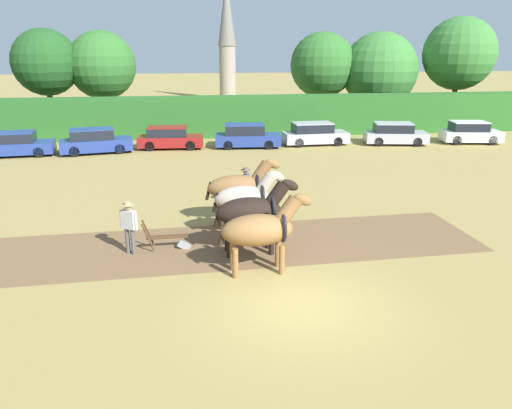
{
  "coord_description": "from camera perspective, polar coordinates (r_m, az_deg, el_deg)",
  "views": [
    {
      "loc": [
        -2.86,
        -11.49,
        6.53
      ],
      "look_at": [
        -0.48,
        5.43,
        1.1
      ],
      "focal_mm": 35.0,
      "sensor_mm": 36.0,
      "label": 1
    }
  ],
  "objects": [
    {
      "name": "parked_car_right",
      "position": [
        35.06,
        6.68,
        8.0
      ],
      "size": [
        4.49,
        2.0,
        1.53
      ],
      "rotation": [
        0.0,
        0.0,
        0.04
      ],
      "color": "#A8A8B2",
      "rests_on": "ground"
    },
    {
      "name": "farmer_at_plow",
      "position": [
        16.68,
        -14.33,
        -2.07
      ],
      "size": [
        0.59,
        0.45,
        1.79
      ],
      "rotation": [
        0.0,
        0.0,
        0.98
      ],
      "color": "#4C4C4C",
      "rests_on": "ground"
    },
    {
      "name": "tree_left",
      "position": [
        44.02,
        -17.2,
        14.96
      ],
      "size": [
        5.48,
        5.48,
        7.81
      ],
      "color": "#4C3823",
      "rests_on": "ground"
    },
    {
      "name": "draft_horse_trail_right",
      "position": [
        18.97,
        -1.89,
        2.03
      ],
      "size": [
        2.94,
        1.06,
        2.55
      ],
      "rotation": [
        0.0,
        0.0,
        0.03
      ],
      "color": "brown",
      "rests_on": "ground"
    },
    {
      "name": "draft_horse_lead_left",
      "position": [
        14.77,
        0.59,
        -2.86
      ],
      "size": [
        2.9,
        1.08,
        2.49
      ],
      "rotation": [
        0.0,
        0.0,
        0.03
      ],
      "color": "brown",
      "rests_on": "ground"
    },
    {
      "name": "draft_horse_lead_right",
      "position": [
        16.14,
        -0.39,
        -0.79
      ],
      "size": [
        2.85,
        1.07,
        2.53
      ],
      "rotation": [
        0.0,
        0.0,
        0.03
      ],
      "color": "black",
      "rests_on": "ground"
    },
    {
      "name": "draft_horse_trail_left",
      "position": [
        17.55,
        -1.23,
        0.69
      ],
      "size": [
        2.64,
        1.03,
        2.45
      ],
      "rotation": [
        0.0,
        0.0,
        0.03
      ],
      "color": "#B2A38E",
      "rests_on": "ground"
    },
    {
      "name": "tree_center",
      "position": [
        46.66,
        13.96,
        14.66
      ],
      "size": [
        6.6,
        6.6,
        7.81
      ],
      "color": "#423323",
      "rests_on": "ground"
    },
    {
      "name": "church_spire",
      "position": [
        64.95,
        -3.33,
        18.59
      ],
      "size": [
        2.25,
        2.25,
        14.6
      ],
      "color": "gray",
      "rests_on": "ground"
    },
    {
      "name": "parked_car_center_right",
      "position": [
        33.83,
        -1.06,
        7.8
      ],
      "size": [
        4.47,
        2.12,
        1.58
      ],
      "rotation": [
        0.0,
        0.0,
        -0.08
      ],
      "color": "navy",
      "rests_on": "ground"
    },
    {
      "name": "plowed_furrow_strip",
      "position": [
        17.17,
        -12.76,
        -5.17
      ],
      "size": [
        23.28,
        4.92,
        0.01
      ],
      "primitive_type": "cube",
      "rotation": [
        0.0,
        0.0,
        0.03
      ],
      "color": "brown",
      "rests_on": "ground"
    },
    {
      "name": "farmer_beside_team",
      "position": [
        20.86,
        -1.18,
        2.32
      ],
      "size": [
        0.44,
        0.63,
        1.74
      ],
      "rotation": [
        0.0,
        0.0,
        -0.39
      ],
      "color": "#38332D",
      "rests_on": "ground"
    },
    {
      "name": "ground_plane",
      "position": [
        13.52,
        5.33,
        -11.34
      ],
      "size": [
        240.0,
        240.0,
        0.0
      ],
      "primitive_type": "plane",
      "color": "#998447"
    },
    {
      "name": "tree_center_right",
      "position": [
        48.31,
        22.21,
        15.66
      ],
      "size": [
        6.19,
        6.19,
        9.02
      ],
      "color": "brown",
      "rests_on": "ground"
    },
    {
      "name": "parked_car_center_left",
      "position": [
        33.55,
        -17.92,
        6.87
      ],
      "size": [
        4.64,
        2.49,
        1.58
      ],
      "rotation": [
        0.0,
        0.0,
        0.18
      ],
      "color": "navy",
      "rests_on": "ground"
    },
    {
      "name": "parked_car_center",
      "position": [
        33.93,
        -9.83,
        7.5
      ],
      "size": [
        4.35,
        2.01,
        1.46
      ],
      "rotation": [
        0.0,
        0.0,
        -0.07
      ],
      "color": "maroon",
      "rests_on": "ground"
    },
    {
      "name": "plow",
      "position": [
        17.02,
        -9.68,
        -4.04
      ],
      "size": [
        1.61,
        0.47,
        1.13
      ],
      "rotation": [
        0.0,
        0.0,
        0.03
      ],
      "color": "#4C331E",
      "rests_on": "ground"
    },
    {
      "name": "parked_car_far_right",
      "position": [
        36.24,
        15.58,
        7.77
      ],
      "size": [
        4.49,
        2.57,
        1.5
      ],
      "rotation": [
        0.0,
        0.0,
        -0.18
      ],
      "color": "#A8A8B2",
      "rests_on": "ground"
    },
    {
      "name": "tree_far_left",
      "position": [
        44.16,
        -22.91,
        14.72
      ],
      "size": [
        5.2,
        5.2,
        7.92
      ],
      "color": "#423323",
      "rests_on": "ground"
    },
    {
      "name": "hedgerow",
      "position": [
        38.26,
        -3.72,
        10.03
      ],
      "size": [
        55.56,
        1.95,
        2.98
      ],
      "primitive_type": "cube",
      "color": "#286023",
      "rests_on": "ground"
    },
    {
      "name": "tree_center_left",
      "position": [
        45.92,
        7.61,
        15.5
      ],
      "size": [
        5.67,
        5.67,
        7.78
      ],
      "color": "#423323",
      "rests_on": "ground"
    },
    {
      "name": "parked_car_end_right",
      "position": [
        38.45,
        23.27,
        7.55
      ],
      "size": [
        4.22,
        2.41,
        1.53
      ],
      "rotation": [
        0.0,
        0.0,
        -0.16
      ],
      "color": "silver",
      "rests_on": "ground"
    },
    {
      "name": "parked_car_left",
      "position": [
        34.51,
        -25.82,
        6.2
      ],
      "size": [
        4.57,
        2.2,
        1.51
      ],
      "rotation": [
        0.0,
        0.0,
        0.1
      ],
      "color": "navy",
      "rests_on": "ground"
    }
  ]
}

